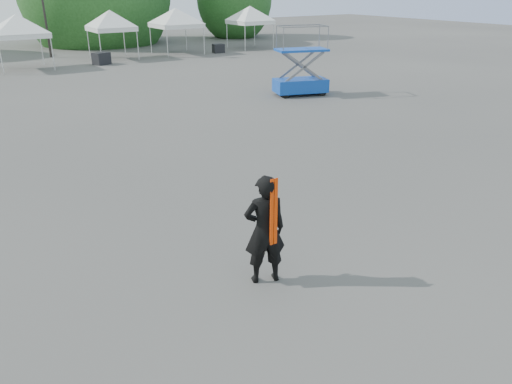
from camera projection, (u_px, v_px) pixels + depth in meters
ground at (272, 239)px, 10.66m from camera, size 120.00×120.00×0.00m
tent_e at (16, 18)px, 30.45m from camera, size 4.44×4.44×3.88m
tent_f at (110, 14)px, 34.69m from camera, size 4.05×4.05×3.88m
tent_g at (175, 12)px, 37.37m from camera, size 4.57×4.57×3.88m
tent_h at (250, 9)px, 40.62m from camera, size 4.23×4.23×3.88m
man at (265, 230)px, 8.81m from camera, size 0.87×0.71×2.06m
scissor_lift at (301, 61)px, 23.75m from camera, size 2.77×1.96×3.23m
crate_mid at (101, 59)px, 33.28m from camera, size 1.22×1.08×0.79m
crate_east at (218, 48)px, 38.90m from camera, size 0.95×0.79×0.66m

